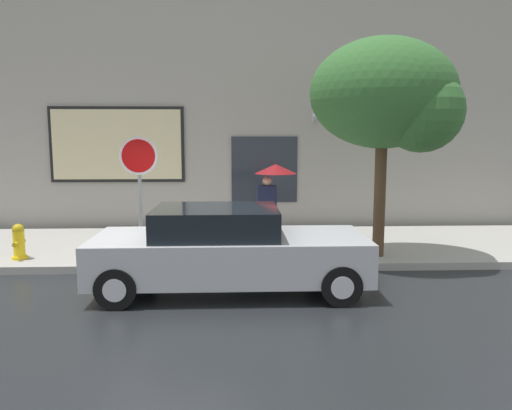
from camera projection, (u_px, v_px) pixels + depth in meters
ground_plane at (171, 289)px, 8.46m from camera, size 60.00×60.00×0.00m
sidewalk at (188, 246)px, 11.42m from camera, size 20.00×4.00×0.15m
building_facade at (194, 104)px, 13.43m from camera, size 20.00×0.67×7.00m
parked_car at (227, 250)px, 8.28m from camera, size 4.52×1.90×1.42m
fire_hydrant at (19, 242)px, 9.90m from camera, size 0.30×0.44×0.72m
pedestrian_with_umbrella at (273, 180)px, 11.39m from camera, size 0.97×0.97×1.82m
street_tree at (391, 97)px, 9.72m from camera, size 2.91×2.48×4.39m
stop_sign at (139, 173)px, 9.86m from camera, size 0.76×0.10×2.44m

